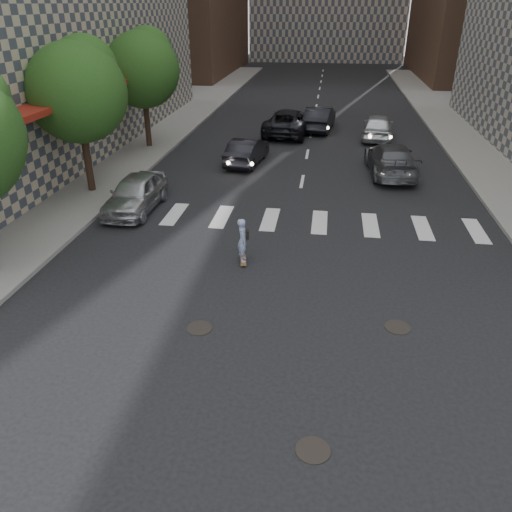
{
  "coord_description": "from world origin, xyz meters",
  "views": [
    {
      "loc": [
        1.08,
        -9.58,
        7.86
      ],
      "look_at": [
        -0.74,
        3.16,
        1.3
      ],
      "focal_mm": 35.0,
      "sensor_mm": 36.0,
      "label": 1
    }
  ],
  "objects": [
    {
      "name": "tree_b",
      "position": [
        -9.45,
        11.14,
        4.65
      ],
      "size": [
        4.2,
        4.2,
        6.6
      ],
      "color": "#382619",
      "rests_on": "sidewalk_left"
    },
    {
      "name": "traffic_car_e",
      "position": [
        0.47,
        25.27,
        0.79
      ],
      "size": [
        2.21,
        4.94,
        1.58
      ],
      "primitive_type": "imported",
      "rotation": [
        0.0,
        0.0,
        3.03
      ],
      "color": "black",
      "rests_on": "ground"
    },
    {
      "name": "traffic_car_d",
      "position": [
        4.24,
        23.29,
        0.79
      ],
      "size": [
        2.35,
        4.82,
        1.58
      ],
      "primitive_type": "imported",
      "rotation": [
        0.0,
        0.0,
        3.03
      ],
      "color": "silver",
      "rests_on": "ground"
    },
    {
      "name": "silver_sedan",
      "position": [
        -6.7,
        9.25,
        0.74
      ],
      "size": [
        1.8,
        4.35,
        1.48
      ],
      "primitive_type": "imported",
      "rotation": [
        0.0,
        0.0,
        -0.01
      ],
      "color": "#B5B8BD",
      "rests_on": "ground"
    },
    {
      "name": "traffic_car_b",
      "position": [
        4.35,
        15.8,
        0.78
      ],
      "size": [
        2.51,
        5.48,
        1.55
      ],
      "primitive_type": "imported",
      "rotation": [
        0.0,
        0.0,
        3.2
      ],
      "color": "#505257",
      "rests_on": "ground"
    },
    {
      "name": "tree_c",
      "position": [
        -9.45,
        19.14,
        4.65
      ],
      "size": [
        4.2,
        4.2,
        6.6
      ],
      "color": "#382619",
      "rests_on": "sidewalk_left"
    },
    {
      "name": "sidewalk_left",
      "position": [
        -14.5,
        20.0,
        0.07
      ],
      "size": [
        13.0,
        80.0,
        0.15
      ],
      "primitive_type": "cube",
      "color": "gray",
      "rests_on": "ground"
    },
    {
      "name": "ground",
      "position": [
        0.0,
        0.0,
        0.0
      ],
      "size": [
        160.0,
        160.0,
        0.0
      ],
      "primitive_type": "plane",
      "color": "black",
      "rests_on": "ground"
    },
    {
      "name": "skateboarder",
      "position": [
        -1.46,
        5.16,
        0.83
      ],
      "size": [
        0.46,
        0.82,
        1.59
      ],
      "rotation": [
        0.0,
        0.0,
        0.19
      ],
      "color": "brown",
      "rests_on": "ground"
    },
    {
      "name": "manhole_a",
      "position": [
        1.2,
        -2.5,
        0.01
      ],
      "size": [
        0.7,
        0.7,
        0.02
      ],
      "primitive_type": "cylinder",
      "color": "black",
      "rests_on": "ground"
    },
    {
      "name": "manhole_b",
      "position": [
        -2.0,
        1.2,
        0.01
      ],
      "size": [
        0.7,
        0.7,
        0.02
      ],
      "primitive_type": "cylinder",
      "color": "black",
      "rests_on": "ground"
    },
    {
      "name": "manhole_c",
      "position": [
        3.3,
        2.0,
        0.01
      ],
      "size": [
        0.7,
        0.7,
        0.02
      ],
      "primitive_type": "cylinder",
      "color": "black",
      "rests_on": "ground"
    },
    {
      "name": "traffic_car_a",
      "position": [
        -3.16,
        16.63,
        0.69
      ],
      "size": [
        1.99,
        4.34,
        1.38
      ],
      "primitive_type": "imported",
      "rotation": [
        0.0,
        0.0,
        3.01
      ],
      "color": "black",
      "rests_on": "ground"
    },
    {
      "name": "traffic_car_c",
      "position": [
        -1.49,
        23.74,
        0.81
      ],
      "size": [
        3.27,
        6.08,
        1.62
      ],
      "primitive_type": "imported",
      "rotation": [
        0.0,
        0.0,
        3.04
      ],
      "color": "black",
      "rests_on": "ground"
    }
  ]
}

